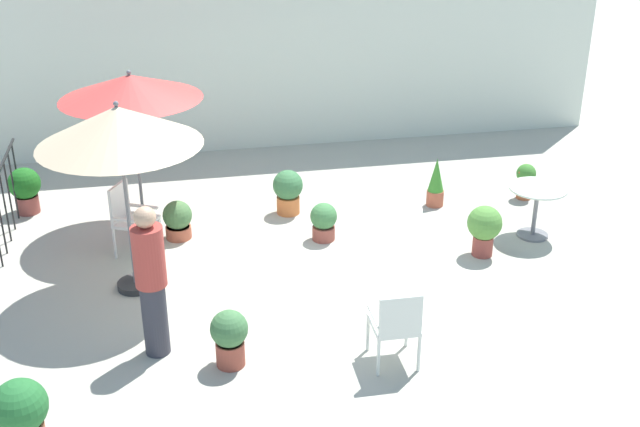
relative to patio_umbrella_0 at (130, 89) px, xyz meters
The scene contains 17 objects.
ground_plane 3.37m from the patio_umbrella_0, 39.40° to the right, with size 60.00×60.00×0.00m, color #B0AC9A.
villa_facade 3.66m from the patio_umbrella_0, 54.62° to the left, with size 11.82×0.30×3.79m, color silver.
patio_umbrella_0 is the anchor object (origin of this frame).
patio_umbrella_1 1.70m from the patio_umbrella_0, 93.24° to the right, with size 1.84×1.84×2.32m.
cafe_table_0 5.53m from the patio_umbrella_0, 14.40° to the right, with size 0.77×0.77×0.71m.
patio_chair_0 4.79m from the patio_umbrella_0, 56.69° to the right, with size 0.46×0.49×0.88m.
patio_chair_1 1.62m from the patio_umbrella_0, 101.03° to the right, with size 0.62×0.63×0.94m.
potted_plant_0 3.93m from the patio_umbrella_0, 75.99° to the right, with size 0.39×0.39×0.62m.
potted_plant_1 3.04m from the patio_umbrella_0, 20.19° to the right, with size 0.36×0.36×0.52m.
potted_plant_2 2.60m from the patio_umbrella_0, ahead, with size 0.43×0.43×0.65m.
potted_plant_3 4.87m from the patio_umbrella_0, 21.75° to the right, with size 0.45×0.45×0.68m.
potted_plant_4 4.49m from the patio_umbrella_0, ahead, with size 0.25×0.25×0.73m.
potted_plant_5 4.68m from the patio_umbrella_0, 103.66° to the right, with size 0.49×0.49×0.62m.
potted_plant_6 2.42m from the patio_umbrella_0, 153.71° to the left, with size 0.46×0.46×0.68m.
potted_plant_7 5.83m from the patio_umbrella_0, ahead, with size 0.29×0.30×0.54m.
potted_plant_8 1.81m from the patio_umbrella_0, 43.80° to the right, with size 0.39×0.39×0.53m.
standing_person 3.30m from the patio_umbrella_0, 87.34° to the right, with size 0.45×0.45×1.67m.
Camera 1 is at (-1.68, -8.55, 4.84)m, focal length 44.93 mm.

